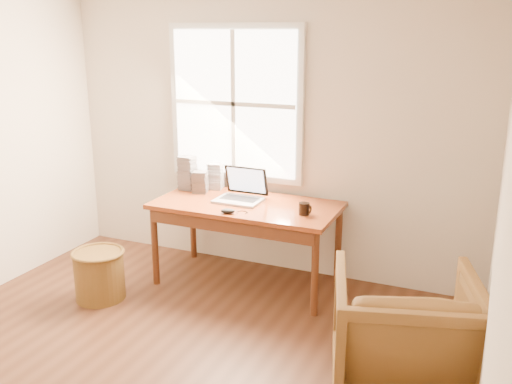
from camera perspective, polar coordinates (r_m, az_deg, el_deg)
room_shell at (r=3.43m, az=-12.65°, el=0.61°), size 4.04×4.54×2.64m
desk at (r=4.95m, az=-0.94°, el=-1.34°), size 1.60×0.80×0.04m
armchair at (r=3.72m, az=14.61°, el=-13.66°), size 1.06×1.08×0.80m
wicker_stool at (r=5.03m, az=-15.39°, el=-8.05°), size 0.54×0.54×0.41m
laptop at (r=4.94m, az=-1.80°, el=0.74°), size 0.42×0.44×0.31m
mouse at (r=4.67m, az=-2.83°, el=-1.91°), size 0.14×0.11×0.04m
coffee_mug at (r=4.65m, az=4.83°, el=-1.68°), size 0.10×0.10×0.10m
cd_stack_a at (r=5.36m, az=-4.08°, el=1.60°), size 0.15×0.14×0.25m
cd_stack_b at (r=5.26m, az=-5.59°, el=0.98°), size 0.15×0.14×0.20m
cd_stack_c at (r=5.36m, az=-6.87°, el=1.90°), size 0.14×0.13×0.32m
cd_stack_d at (r=5.41m, az=-4.12°, el=1.37°), size 0.16×0.15×0.18m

